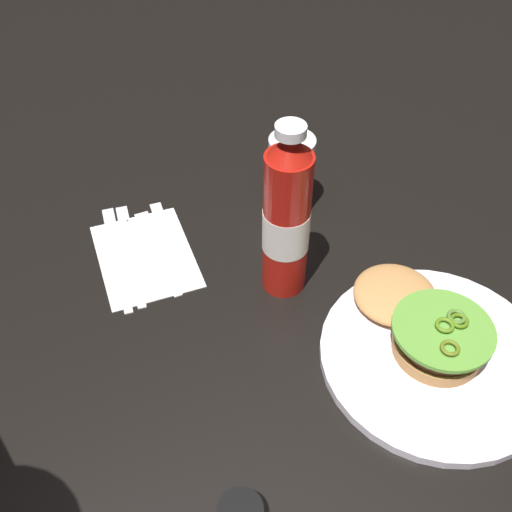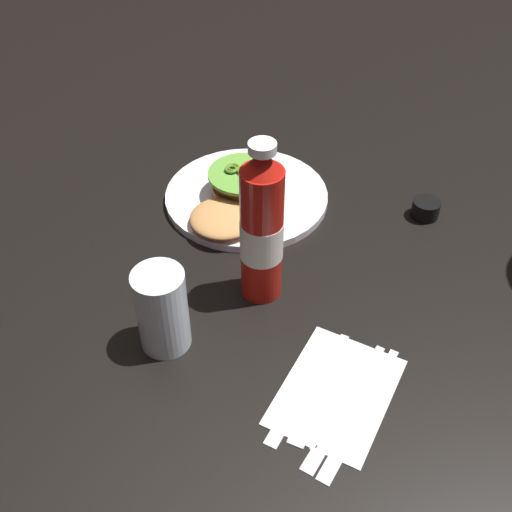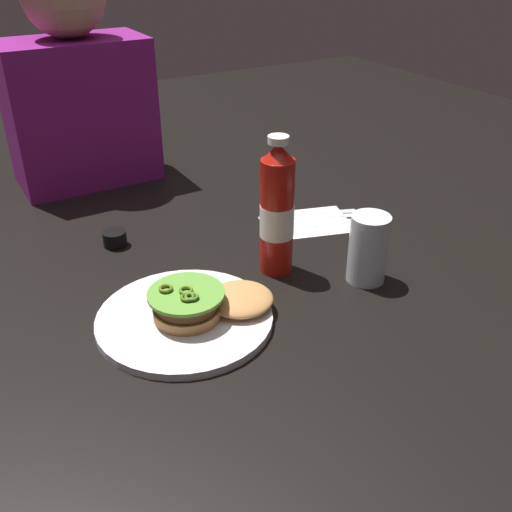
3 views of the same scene
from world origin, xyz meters
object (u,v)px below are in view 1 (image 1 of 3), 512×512
(spoon_utensil, at_px, (140,242))
(water_glass, at_px, (291,174))
(napkin, at_px, (145,256))
(burger_sandwich, at_px, (422,322))
(steak_knife, at_px, (115,248))
(dinner_plate, at_px, (435,357))
(table_knife, at_px, (129,245))
(butter_knife, at_px, (167,236))
(fork_utensil, at_px, (155,242))
(ketchup_bottle, at_px, (286,220))

(spoon_utensil, bearing_deg, water_glass, -106.37)
(napkin, bearing_deg, burger_sandwich, -149.12)
(burger_sandwich, height_order, steak_knife, burger_sandwich)
(water_glass, height_order, napkin, water_glass)
(dinner_plate, bearing_deg, water_glass, -7.61)
(napkin, relative_size, table_knife, 0.86)
(water_glass, xyz_separation_m, steak_knife, (0.08, 0.27, -0.06))
(butter_knife, bearing_deg, dinner_plate, -159.16)
(burger_sandwich, height_order, fork_utensil, burger_sandwich)
(dinner_plate, relative_size, water_glass, 2.27)
(water_glass, height_order, butter_knife, water_glass)
(water_glass, height_order, steak_knife, water_glass)
(ketchup_bottle, distance_m, fork_utensil, 0.23)
(fork_utensil, bearing_deg, steak_knife, 64.57)
(napkin, distance_m, butter_knife, 0.05)
(ketchup_bottle, relative_size, steak_knife, 1.21)
(water_glass, bearing_deg, dinner_plate, 172.39)
(burger_sandwich, xyz_separation_m, water_glass, (0.30, -0.03, 0.03))
(burger_sandwich, bearing_deg, dinner_plate, 163.87)
(spoon_utensil, xyz_separation_m, steak_knife, (0.01, 0.04, 0.00))
(butter_knife, height_order, spoon_utensil, same)
(dinner_plate, height_order, napkin, dinner_plate)
(dinner_plate, distance_m, water_glass, 0.35)
(spoon_utensil, bearing_deg, dinner_plate, -155.21)
(butter_knife, distance_m, steak_knife, 0.08)
(napkin, bearing_deg, fork_utensil, -62.15)
(burger_sandwich, xyz_separation_m, napkin, (0.34, 0.21, -0.03))
(butter_knife, distance_m, fork_utensil, 0.02)
(burger_sandwich, xyz_separation_m, spoon_utensil, (0.37, 0.20, -0.03))
(water_glass, bearing_deg, spoon_utensil, 73.63)
(fork_utensil, distance_m, spoon_utensil, 0.02)
(ketchup_bottle, bearing_deg, fork_utensil, 30.97)
(dinner_plate, distance_m, burger_sandwich, 0.05)
(fork_utensil, bearing_deg, table_knife, 60.60)
(butter_knife, xyz_separation_m, spoon_utensil, (0.01, 0.04, 0.00))
(spoon_utensil, xyz_separation_m, table_knife, (0.00, 0.02, 0.00))
(steak_knife, bearing_deg, dinner_plate, -151.78)
(burger_sandwich, relative_size, table_knife, 0.98)
(napkin, relative_size, steak_knife, 0.84)
(napkin, height_order, steak_knife, steak_knife)
(napkin, bearing_deg, water_glass, -99.71)
(dinner_plate, xyz_separation_m, fork_utensil, (0.39, 0.17, -0.00))
(fork_utensil, bearing_deg, butter_knife, -89.94)
(dinner_plate, relative_size, napkin, 1.60)
(butter_knife, xyz_separation_m, table_knife, (0.02, 0.06, 0.00))
(burger_sandwich, bearing_deg, butter_knife, 24.15)
(butter_knife, relative_size, table_knife, 0.92)
(napkin, xyz_separation_m, fork_utensil, (0.01, -0.02, 0.00))
(spoon_utensil, distance_m, steak_knife, 0.04)
(dinner_plate, relative_size, butter_knife, 1.50)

